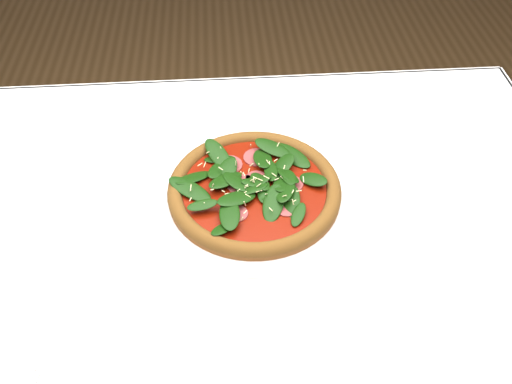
{
  "coord_description": "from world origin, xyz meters",
  "views": [
    {
      "loc": [
        -0.01,
        -0.62,
        1.43
      ],
      "look_at": [
        0.04,
        0.04,
        0.77
      ],
      "focal_mm": 40.0,
      "sensor_mm": 36.0,
      "label": 1
    }
  ],
  "objects": [
    {
      "name": "dining_table",
      "position": [
        0.0,
        0.0,
        0.65
      ],
      "size": [
        1.21,
        0.81,
        0.75
      ],
      "color": "white",
      "rests_on": "ground"
    },
    {
      "name": "plate",
      "position": [
        0.04,
        0.04,
        0.76
      ],
      "size": [
        0.33,
        0.33,
        0.01
      ],
      "color": "white",
      "rests_on": "dining_table"
    },
    {
      "name": "pizza",
      "position": [
        0.04,
        0.04,
        0.78
      ],
      "size": [
        0.32,
        0.32,
        0.04
      ],
      "rotation": [
        0.0,
        0.0,
        0.12
      ],
      "color": "#965A24",
      "rests_on": "plate"
    }
  ]
}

